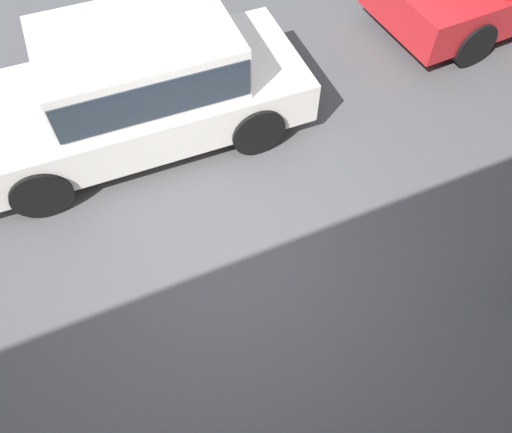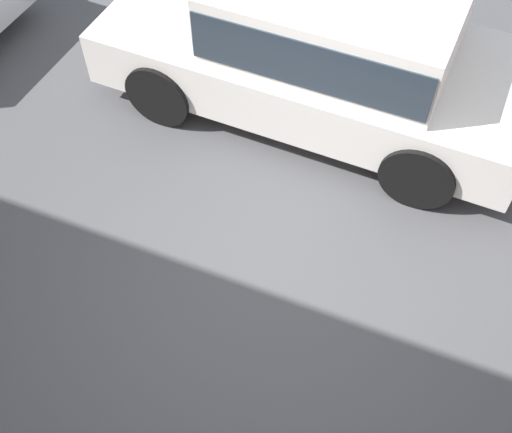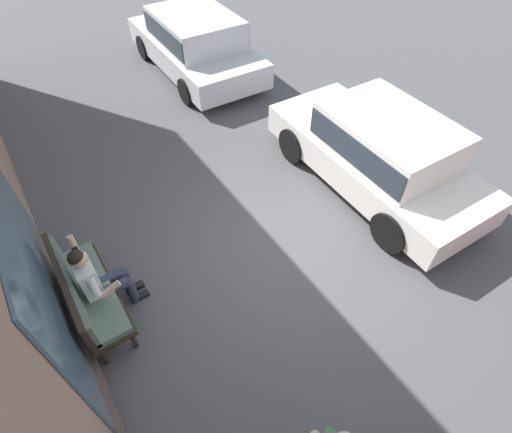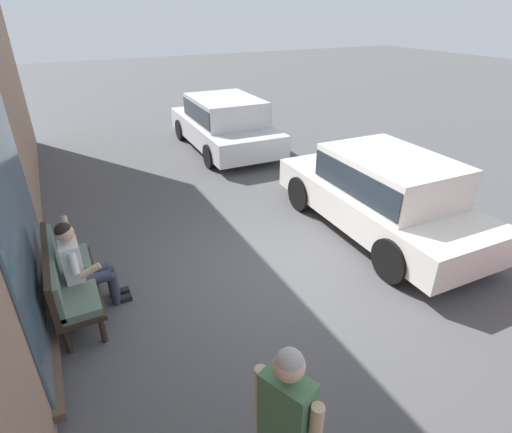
# 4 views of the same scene
# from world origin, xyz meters

# --- Properties ---
(ground_plane) EXTENTS (60.00, 60.00, 0.00)m
(ground_plane) POSITION_xyz_m (0.00, 0.00, 0.00)
(ground_plane) COLOR #4C4C4F
(bench) EXTENTS (1.69, 0.55, 0.98)m
(bench) POSITION_xyz_m (0.47, 2.90, 0.55)
(bench) COLOR #332319
(bench) RESTS_ON ground_plane
(person_on_phone) EXTENTS (0.73, 0.74, 1.31)m
(person_on_phone) POSITION_xyz_m (0.45, 2.68, 0.68)
(person_on_phone) COLOR #2D3347
(person_on_phone) RESTS_ON ground_plane
(parked_car_mid) EXTENTS (4.21, 1.91, 1.46)m
(parked_car_mid) POSITION_xyz_m (0.27, -2.20, 0.80)
(parked_car_mid) COLOR white
(parked_car_mid) RESTS_ON ground_plane
(parked_car_far) EXTENTS (4.37, 2.08, 1.45)m
(parked_car_far) POSITION_xyz_m (5.89, -1.61, 0.78)
(parked_car_far) COLOR silver
(parked_car_far) RESTS_ON ground_plane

